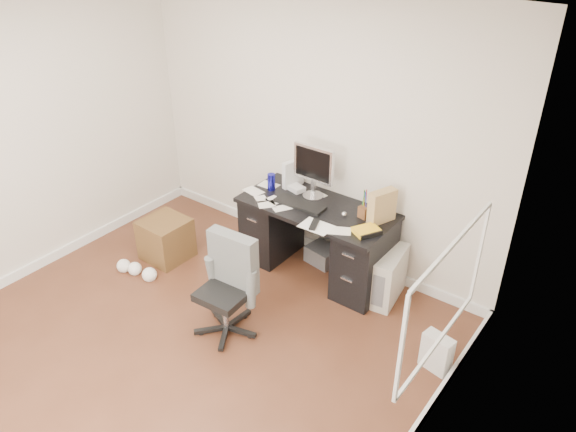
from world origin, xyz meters
name	(u,v)px	position (x,y,z in m)	size (l,w,h in m)	color
ground	(175,351)	(0.00, 0.00, 0.00)	(4.00, 4.00, 0.00)	#4B2718
room_shell	(156,174)	(0.03, 0.03, 1.66)	(4.02, 4.02, 2.71)	beige
desk	(316,237)	(0.30, 1.65, 0.40)	(1.50, 0.70, 0.75)	black
loose_papers	(297,202)	(0.10, 1.60, 0.75)	(1.10, 0.60, 0.00)	white
lcd_monitor	(314,172)	(0.16, 1.79, 1.02)	(0.43, 0.25, 0.54)	silver
keyboard	(300,204)	(0.16, 1.57, 0.76)	(0.51, 0.17, 0.03)	black
computer_mouse	(344,214)	(0.61, 1.64, 0.78)	(0.05, 0.05, 0.05)	silver
travel_mug	(271,182)	(-0.26, 1.66, 0.84)	(0.08, 0.08, 0.17)	#17169C
white_binder	(293,173)	(-0.13, 1.86, 0.89)	(0.11, 0.24, 0.28)	silver
magazine_file	(382,206)	(0.91, 1.78, 0.90)	(0.13, 0.26, 0.31)	#A0834D
pen_cup	(365,204)	(0.76, 1.75, 0.88)	(0.11, 0.11, 0.27)	brown
yellow_book	(367,231)	(0.91, 1.53, 0.77)	(0.17, 0.22, 0.04)	yellow
paper_remote	(316,225)	(0.50, 1.35, 0.76)	(0.29, 0.23, 0.02)	white
office_chair	(224,289)	(0.18, 0.45, 0.46)	(0.52, 0.52, 0.92)	#515451
pc_tower	(388,276)	(1.08, 1.70, 0.25)	(0.22, 0.50, 0.50)	beige
shopping_bag	(437,353)	(1.83, 1.13, 0.16)	(0.24, 0.17, 0.33)	silver
wicker_basket	(166,239)	(-1.09, 0.93, 0.22)	(0.44, 0.44, 0.44)	#452914
desk_printer	(322,255)	(0.27, 1.83, 0.09)	(0.30, 0.25, 0.18)	#5C5C60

